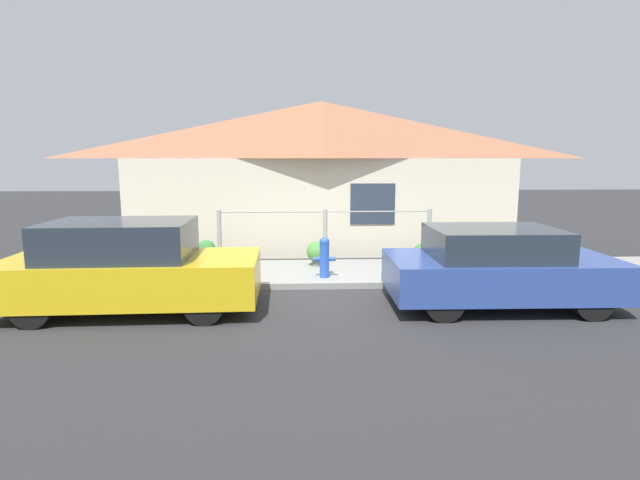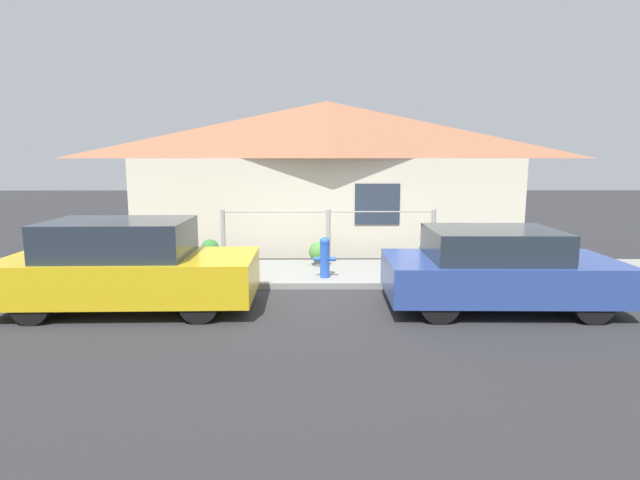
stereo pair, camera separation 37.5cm
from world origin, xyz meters
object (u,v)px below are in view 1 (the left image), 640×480
(potted_plant_by_fence, at_px, (207,250))
(car_left, at_px, (129,268))
(fire_hydrant, at_px, (324,256))
(car_right, at_px, (498,267))
(potted_plant_near_hydrant, at_px, (317,252))
(potted_plant_corner, at_px, (421,253))

(potted_plant_by_fence, bearing_deg, car_left, -102.59)
(car_left, bearing_deg, fire_hydrant, 26.70)
(car_left, xyz_separation_m, car_right, (6.02, 0.00, -0.06))
(fire_hydrant, distance_m, potted_plant_near_hydrant, 1.10)
(car_right, relative_size, potted_plant_corner, 8.12)
(potted_plant_by_fence, bearing_deg, car_right, -29.71)
(fire_hydrant, height_order, potted_plant_near_hydrant, fire_hydrant)
(potted_plant_corner, bearing_deg, potted_plant_by_fence, 177.80)
(car_right, distance_m, fire_hydrant, 3.28)
(car_left, bearing_deg, car_right, -1.10)
(car_right, bearing_deg, fire_hydrant, 149.73)
(car_left, distance_m, potted_plant_corner, 6.17)
(car_right, xyz_separation_m, potted_plant_by_fence, (-5.34, 3.05, -0.23))
(car_left, distance_m, car_right, 6.02)
(potted_plant_near_hydrant, relative_size, potted_plant_by_fence, 0.98)
(car_right, xyz_separation_m, potted_plant_near_hydrant, (-2.90, 2.79, -0.25))
(car_right, relative_size, fire_hydrant, 4.59)
(potted_plant_by_fence, height_order, potted_plant_corner, potted_plant_by_fence)
(car_left, relative_size, fire_hydrant, 4.97)
(fire_hydrant, height_order, potted_plant_corner, fire_hydrant)
(car_left, height_order, car_right, car_left)
(fire_hydrant, distance_m, potted_plant_by_fence, 2.88)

